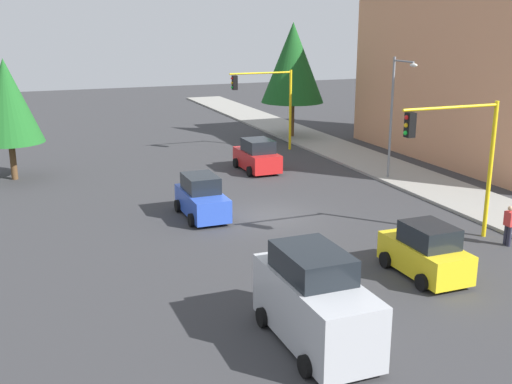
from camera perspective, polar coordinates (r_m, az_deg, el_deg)
ground_plane at (r=29.65m, az=1.16°, el=-2.22°), size 120.00×120.00×0.00m
sidewalk_kerb at (r=38.78m, az=12.70°, el=1.77°), size 80.00×4.00×0.15m
lane_arrow_near at (r=18.85m, az=6.42°, el=-13.18°), size 2.40×1.10×1.10m
apartment_block at (r=44.42m, az=20.35°, el=10.15°), size 18.59×9.30×11.20m
traffic_signal_far_left at (r=43.65m, az=0.97°, el=8.84°), size 0.36×4.59×5.60m
traffic_signal_near_left at (r=26.53m, az=17.88°, el=4.05°), size 0.36×4.59×5.81m
street_lamp_curbside at (r=36.15m, az=12.61°, el=7.69°), size 2.15×0.28×7.00m
tree_opposite_side at (r=38.30m, az=-21.72°, el=7.67°), size 3.80×3.80×6.92m
tree_roadside_far at (r=48.66m, az=3.37°, el=11.66°), size 4.80×4.80×8.80m
delivery_van_silver at (r=18.09m, az=5.34°, el=-9.90°), size 4.80×2.22×2.77m
car_blue at (r=29.48m, az=-4.95°, el=-0.57°), size 3.86×1.96×1.98m
car_red at (r=38.35m, az=0.11°, el=3.26°), size 3.86×2.09×1.98m
car_yellow at (r=23.50m, az=15.17°, el=-5.31°), size 3.64×1.99×1.98m
pedestrian_crossing at (r=27.63m, az=22.01°, el=-2.75°), size 0.40×0.24×1.70m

